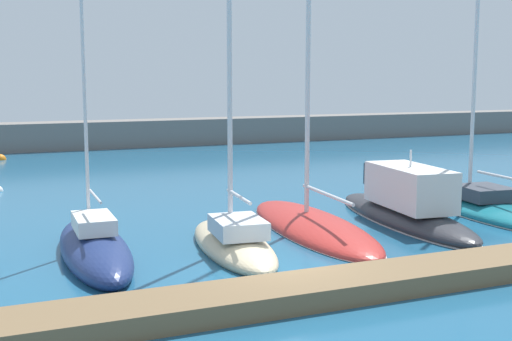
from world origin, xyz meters
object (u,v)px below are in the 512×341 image
(sailboat_navy_third, at_px, (94,247))
(sailboat_teal_seventh, at_px, (487,206))
(mooring_buoy_orange, at_px, (0,160))
(sailboat_sand_fourth, at_px, (233,238))
(sailboat_red_fifth, at_px, (312,222))
(motorboat_charcoal_sixth, at_px, (405,206))

(sailboat_navy_third, relative_size, sailboat_teal_seventh, 0.86)
(sailboat_navy_third, distance_m, mooring_buoy_orange, 28.19)
(sailboat_sand_fourth, distance_m, sailboat_red_fifth, 4.14)
(motorboat_charcoal_sixth, xyz_separation_m, sailboat_teal_seventh, (4.13, 0.03, -0.33))
(sailboat_navy_third, height_order, sailboat_sand_fourth, sailboat_sand_fourth)
(sailboat_navy_third, xyz_separation_m, motorboat_charcoal_sixth, (12.11, 0.60, 0.27))
(sailboat_red_fifth, relative_size, motorboat_charcoal_sixth, 2.00)
(motorboat_charcoal_sixth, bearing_deg, sailboat_sand_fourth, 106.97)
(sailboat_navy_third, distance_m, sailboat_red_fifth, 8.17)
(sailboat_red_fifth, height_order, motorboat_charcoal_sixth, sailboat_red_fifth)
(sailboat_sand_fourth, distance_m, mooring_buoy_orange, 29.57)
(sailboat_navy_third, xyz_separation_m, sailboat_sand_fourth, (4.34, -0.84, 0.05))
(sailboat_red_fifth, xyz_separation_m, sailboat_teal_seventh, (8.11, -0.20, 0.02))
(sailboat_red_fifth, distance_m, sailboat_teal_seventh, 8.11)
(sailboat_navy_third, height_order, sailboat_teal_seventh, sailboat_teal_seventh)
(sailboat_teal_seventh, bearing_deg, mooring_buoy_orange, 38.47)
(sailboat_teal_seventh, height_order, mooring_buoy_orange, sailboat_teal_seventh)
(sailboat_sand_fourth, relative_size, mooring_buoy_orange, 18.80)
(sailboat_teal_seventh, bearing_deg, motorboat_charcoal_sixth, 96.15)
(sailboat_sand_fourth, bearing_deg, motorboat_charcoal_sixth, -73.43)
(sailboat_sand_fourth, bearing_deg, sailboat_teal_seventh, -76.87)
(motorboat_charcoal_sixth, bearing_deg, mooring_buoy_orange, 32.72)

